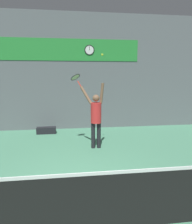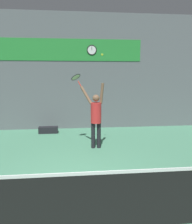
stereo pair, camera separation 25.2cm
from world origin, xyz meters
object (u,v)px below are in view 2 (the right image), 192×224
at_px(scoreboard_clock, 92,50).
at_px(equipment_bag, 48,130).
at_px(tennis_ball, 102,55).
at_px(tennis_racket, 76,78).
at_px(tennis_player, 96,115).
at_px(water_bottle, 46,131).

bearing_deg(scoreboard_clock, equipment_bag, -159.28).
xyz_separation_m(scoreboard_clock, tennis_ball, (0.06, -2.90, -0.47)).
bearing_deg(scoreboard_clock, tennis_racket, -106.94).
distance_m(tennis_player, tennis_ball, 1.89).
xyz_separation_m(scoreboard_clock, tennis_player, (-0.12, -2.78, -2.35)).
distance_m(water_bottle, equipment_bag, 0.14).
relative_size(tennis_racket, tennis_ball, 6.53).
xyz_separation_m(tennis_ball, equipment_bag, (-1.94, 2.19, -2.84)).
xyz_separation_m(tennis_racket, water_bottle, (-1.25, 1.58, -2.16)).
distance_m(scoreboard_clock, tennis_player, 3.64).
bearing_deg(tennis_player, scoreboard_clock, 87.60).
height_order(scoreboard_clock, tennis_player, scoreboard_clock).
bearing_deg(equipment_bag, tennis_ball, -48.47).
height_order(tennis_racket, tennis_ball, tennis_ball).
xyz_separation_m(scoreboard_clock, water_bottle, (-1.98, -0.81, -3.32)).
relative_size(scoreboard_clock, tennis_ball, 6.39).
bearing_deg(scoreboard_clock, water_bottle, -157.80).
bearing_deg(tennis_racket, tennis_ball, -33.06).
bearing_deg(tennis_player, tennis_ball, -34.85).
bearing_deg(tennis_racket, tennis_player, -32.52).
distance_m(tennis_player, water_bottle, 2.88).
relative_size(scoreboard_clock, tennis_player, 0.20).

